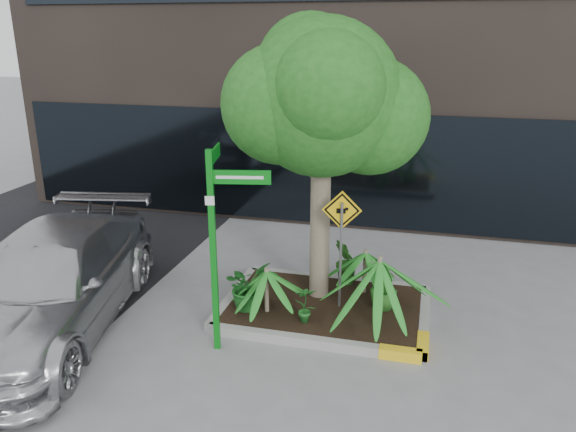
% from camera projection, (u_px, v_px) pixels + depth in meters
% --- Properties ---
extents(ground, '(80.00, 80.00, 0.00)m').
position_uv_depth(ground, '(309.00, 319.00, 9.04)').
color(ground, gray).
rests_on(ground, ground).
extents(planter, '(3.35, 2.36, 0.15)m').
position_uv_depth(planter, '(326.00, 307.00, 9.20)').
color(planter, '#9E9E99').
rests_on(planter, ground).
extents(tree, '(3.15, 2.79, 4.72)m').
position_uv_depth(tree, '(323.00, 98.00, 8.55)').
color(tree, gray).
rests_on(tree, ground).
extents(palm_front, '(1.26, 1.26, 1.40)m').
position_uv_depth(palm_front, '(380.00, 261.00, 8.26)').
color(palm_front, gray).
rests_on(palm_front, ground).
extents(palm_left, '(0.84, 0.84, 0.93)m').
position_uv_depth(palm_left, '(266.00, 271.00, 8.77)').
color(palm_left, gray).
rests_on(palm_left, ground).
extents(palm_back, '(0.88, 0.88, 0.97)m').
position_uv_depth(palm_back, '(366.00, 253.00, 9.41)').
color(palm_back, gray).
rests_on(palm_back, ground).
extents(parked_car, '(3.12, 5.54, 1.52)m').
position_uv_depth(parked_car, '(49.00, 283.00, 8.56)').
color(parked_car, silver).
rests_on(parked_car, ground).
extents(shrub_a, '(0.93, 0.93, 0.78)m').
position_uv_depth(shrub_a, '(247.00, 286.00, 8.97)').
color(shrub_a, '#1B5E1E').
rests_on(shrub_a, planter).
extents(shrub_b, '(0.52, 0.52, 0.78)m').
position_uv_depth(shrub_b, '(384.00, 286.00, 8.97)').
color(shrub_b, '#2B7021').
rests_on(shrub_b, planter).
extents(shrub_c, '(0.41, 0.41, 0.61)m').
position_uv_depth(shrub_c, '(305.00, 304.00, 8.56)').
color(shrub_c, '#1F6421').
rests_on(shrub_c, planter).
extents(shrub_d, '(0.54, 0.54, 0.86)m').
position_uv_depth(shrub_d, '(346.00, 262.00, 9.80)').
color(shrub_d, '#235D1A').
rests_on(shrub_d, planter).
extents(street_sign_post, '(0.98, 0.86, 2.95)m').
position_uv_depth(street_sign_post, '(217.00, 229.00, 7.71)').
color(street_sign_post, '#0B7E17').
rests_on(street_sign_post, ground).
extents(cattle_sign, '(0.61, 0.21, 1.98)m').
position_uv_depth(cattle_sign, '(341.00, 231.00, 8.63)').
color(cattle_sign, slate).
rests_on(cattle_sign, ground).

